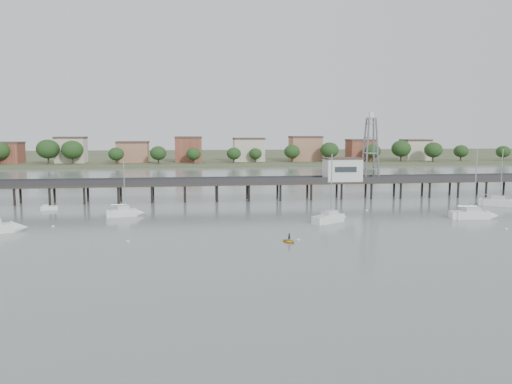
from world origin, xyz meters
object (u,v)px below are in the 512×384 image
(sailboat_b, at_px, (128,213))
(sailboat_c, at_px, (333,218))
(sailboat_a, at_px, (1,228))
(white_tender, at_px, (49,208))
(yellow_dinghy, at_px, (289,242))
(sailboat_e, at_px, (504,203))
(lattice_tower, at_px, (370,149))
(pier, at_px, (232,183))
(sailboat_d, at_px, (478,215))

(sailboat_b, relative_size, sailboat_c, 0.87)
(sailboat_a, xyz_separation_m, white_tender, (1.07, 21.72, -0.27))
(white_tender, xyz_separation_m, yellow_dinghy, (40.85, -34.09, -0.38))
(sailboat_e, relative_size, sailboat_a, 0.92)
(sailboat_b, bearing_deg, yellow_dinghy, -59.33)
(lattice_tower, relative_size, sailboat_e, 1.26)
(white_tender, bearing_deg, pier, 1.49)
(pier, relative_size, lattice_tower, 9.68)
(lattice_tower, distance_m, sailboat_e, 29.63)
(yellow_dinghy, bearing_deg, sailboat_e, 5.87)
(sailboat_e, xyz_separation_m, sailboat_d, (-13.45, -12.93, -0.00))
(pier, xyz_separation_m, lattice_tower, (31.50, 0.00, 7.31))
(sailboat_c, bearing_deg, sailboat_d, -34.30)
(sailboat_d, height_order, white_tender, sailboat_d)
(lattice_tower, xyz_separation_m, sailboat_c, (-16.74, -28.42, -10.45))
(sailboat_d, relative_size, sailboat_c, 1.06)
(sailboat_d, distance_m, sailboat_c, 26.10)
(lattice_tower, bearing_deg, sailboat_c, -120.50)
(lattice_tower, height_order, sailboat_c, lattice_tower)
(yellow_dinghy, bearing_deg, sailboat_b, 112.39)
(pier, distance_m, lattice_tower, 32.34)
(sailboat_e, xyz_separation_m, yellow_dinghy, (-50.08, -27.14, -0.65))
(sailboat_e, distance_m, yellow_dinghy, 56.97)
(white_tender, distance_m, yellow_dinghy, 53.21)
(sailboat_e, height_order, yellow_dinghy, sailboat_e)
(sailboat_e, bearing_deg, sailboat_a, -133.90)
(pier, relative_size, yellow_dinghy, 64.20)
(sailboat_e, bearing_deg, pier, -159.20)
(lattice_tower, height_order, sailboat_e, lattice_tower)
(sailboat_d, xyz_separation_m, yellow_dinghy, (-36.63, -14.21, -0.64))
(sailboat_b, height_order, sailboat_e, sailboat_e)
(sailboat_e, bearing_deg, white_tender, -147.39)
(sailboat_a, height_order, white_tender, sailboat_a)
(sailboat_b, distance_m, sailboat_c, 36.67)
(pier, relative_size, white_tender, 45.00)
(lattice_tower, distance_m, sailboat_d, 31.93)
(lattice_tower, xyz_separation_m, white_tender, (-68.12, -8.80, -10.72))
(sailboat_c, xyz_separation_m, yellow_dinghy, (-10.53, -14.47, -0.65))
(yellow_dinghy, bearing_deg, sailboat_d, -1.38)
(pier, height_order, lattice_tower, lattice_tower)
(sailboat_b, distance_m, sailboat_d, 62.20)
(sailboat_d, xyz_separation_m, sailboat_c, (-26.10, 0.26, 0.00))
(pier, relative_size, sailboat_e, 12.22)
(lattice_tower, bearing_deg, pier, -180.00)
(sailboat_d, bearing_deg, sailboat_c, -173.54)
(sailboat_a, bearing_deg, sailboat_e, -12.62)
(sailboat_d, bearing_deg, pier, 151.97)
(sailboat_a, xyz_separation_m, yellow_dinghy, (41.92, -12.37, -0.64))
(sailboat_d, bearing_deg, yellow_dinghy, -151.77)
(sailboat_d, bearing_deg, sailboat_b, 177.31)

